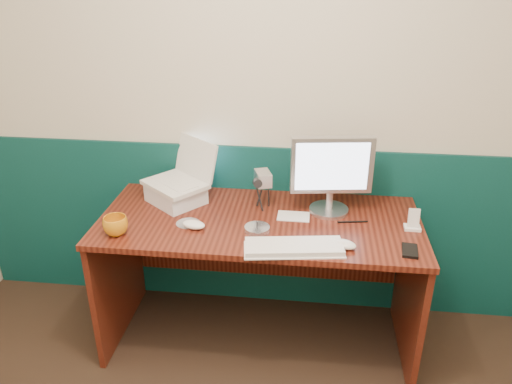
# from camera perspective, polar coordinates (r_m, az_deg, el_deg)

# --- Properties ---
(back_wall) EXTENTS (3.50, 0.04, 2.50)m
(back_wall) POSITION_cam_1_polar(r_m,az_deg,el_deg) (2.65, 1.26, 10.28)
(back_wall) COLOR beige
(back_wall) RESTS_ON ground
(wainscot) EXTENTS (3.48, 0.02, 1.00)m
(wainscot) POSITION_cam_1_polar(r_m,az_deg,el_deg) (2.92, 1.10, -4.15)
(wainscot) COLOR #083731
(wainscot) RESTS_ON ground
(desk) EXTENTS (1.60, 0.70, 0.75)m
(desk) POSITION_cam_1_polar(r_m,az_deg,el_deg) (2.69, 0.38, -10.20)
(desk) COLOR #38100A
(desk) RESTS_ON ground
(laptop_riser) EXTENTS (0.35, 0.34, 0.09)m
(laptop_riser) POSITION_cam_1_polar(r_m,az_deg,el_deg) (2.68, -9.15, -0.24)
(laptop_riser) COLOR white
(laptop_riser) RESTS_ON desk
(laptop) EXTENTS (0.39, 0.38, 0.26)m
(laptop) POSITION_cam_1_polar(r_m,az_deg,el_deg) (2.61, -9.41, 3.24)
(laptop) COLOR silver
(laptop) RESTS_ON laptop_riser
(monitor) EXTENTS (0.42, 0.17, 0.40)m
(monitor) POSITION_cam_1_polar(r_m,az_deg,el_deg) (2.51, 8.58, 1.92)
(monitor) COLOR silver
(monitor) RESTS_ON desk
(keyboard) EXTENTS (0.45, 0.20, 0.03)m
(keyboard) POSITION_cam_1_polar(r_m,az_deg,el_deg) (2.24, 4.35, -6.38)
(keyboard) COLOR white
(keyboard) RESTS_ON desk
(mouse_right) EXTENTS (0.13, 0.10, 0.04)m
(mouse_right) POSITION_cam_1_polar(r_m,az_deg,el_deg) (2.28, 10.07, -5.90)
(mouse_right) COLOR silver
(mouse_right) RESTS_ON desk
(mouse_left) EXTENTS (0.13, 0.09, 0.04)m
(mouse_left) POSITION_cam_1_polar(r_m,az_deg,el_deg) (2.42, -7.14, -3.71)
(mouse_left) COLOR white
(mouse_left) RESTS_ON desk
(mug) EXTENTS (0.12, 0.12, 0.09)m
(mug) POSITION_cam_1_polar(r_m,az_deg,el_deg) (2.43, -15.76, -3.73)
(mug) COLOR orange
(mug) RESTS_ON desk
(camcorder) EXTENTS (0.12, 0.14, 0.18)m
(camcorder) POSITION_cam_1_polar(r_m,az_deg,el_deg) (2.56, 0.79, 0.01)
(camcorder) COLOR silver
(camcorder) RESTS_ON desk
(cd_spindle) EXTENTS (0.12, 0.12, 0.03)m
(cd_spindle) POSITION_cam_1_polar(r_m,az_deg,el_deg) (2.38, 0.13, -4.25)
(cd_spindle) COLOR silver
(cd_spindle) RESTS_ON desk
(cd_loose_a) EXTENTS (0.12, 0.12, 0.00)m
(cd_loose_a) POSITION_cam_1_polar(r_m,az_deg,el_deg) (2.47, -7.76, -3.55)
(cd_loose_a) COLOR silver
(cd_loose_a) RESTS_ON desk
(pen) EXTENTS (0.15, 0.03, 0.01)m
(pen) POSITION_cam_1_polar(r_m,az_deg,el_deg) (2.50, 10.99, -3.36)
(pen) COLOR black
(pen) RESTS_ON desk
(papers) EXTENTS (0.16, 0.11, 0.00)m
(papers) POSITION_cam_1_polar(r_m,az_deg,el_deg) (2.52, 4.30, -2.79)
(papers) COLOR silver
(papers) RESTS_ON desk
(dock) EXTENTS (0.08, 0.06, 0.01)m
(dock) POSITION_cam_1_polar(r_m,az_deg,el_deg) (2.51, 17.43, -3.91)
(dock) COLOR white
(dock) RESTS_ON desk
(music_player) EXTENTS (0.05, 0.03, 0.09)m
(music_player) POSITION_cam_1_polar(r_m,az_deg,el_deg) (2.49, 17.59, -2.84)
(music_player) COLOR silver
(music_player) RESTS_ON dock
(pda) EXTENTS (0.08, 0.12, 0.01)m
(pda) POSITION_cam_1_polar(r_m,az_deg,el_deg) (2.32, 17.17, -6.42)
(pda) COLOR black
(pda) RESTS_ON desk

